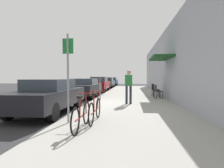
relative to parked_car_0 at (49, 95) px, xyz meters
The scene contains 16 objects.
ground_plane 2.51m from the parked_car_0, 62.75° to the left, with size 60.00×60.00×0.00m, color #2D2D30.
sidewalk_slab 5.36m from the parked_car_0, 50.99° to the left, with size 4.50×32.00×0.12m, color #9E9B93.
building_facade 7.26m from the parked_car_0, 35.74° to the left, with size 1.40×32.00×4.66m.
parked_car_0 is the anchor object (origin of this frame).
parked_car_1 5.73m from the parked_car_0, 90.00° to the left, with size 1.80×4.40×1.36m.
parked_car_2 11.53m from the parked_car_0, 90.00° to the left, with size 1.80×4.40×1.49m.
parked_car_3 17.83m from the parked_car_0, 90.00° to the left, with size 1.80×4.40×1.40m.
parked_car_4 24.02m from the parked_car_0, 90.00° to the left, with size 1.80×4.40×1.41m.
parking_meter 3.59m from the parked_car_0, 64.40° to the left, with size 0.12×0.10×1.32m.
street_sign 2.60m from the parked_car_0, 51.98° to the right, with size 0.32×0.06×2.60m.
bicycle_0 3.26m from the parked_car_0, 50.57° to the right, with size 0.46×1.71×0.90m.
bicycle_1 2.84m from the parked_car_0, 37.06° to the right, with size 0.46×1.71×0.90m.
cafe_chair_0 6.61m from the parked_car_0, 41.55° to the left, with size 0.50×0.50×0.87m.
cafe_chair_1 7.28m from the parked_car_0, 47.19° to the left, with size 0.52×0.52×0.87m.
cafe_chair_2 7.76m from the parked_car_0, 50.34° to the left, with size 0.56×0.56×0.87m.
pedestrian_standing 3.83m from the parked_car_0, 32.84° to the left, with size 0.36×0.22×1.70m.
Camera 1 is at (2.24, -9.19, 1.47)m, focal length 29.09 mm.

